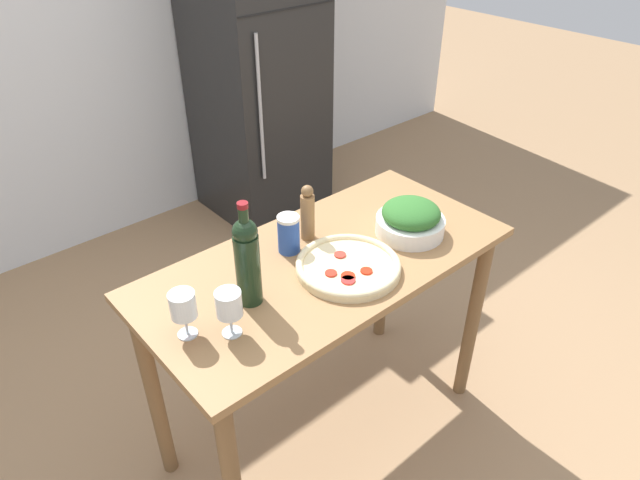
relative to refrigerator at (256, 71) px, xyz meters
name	(u,v)px	position (x,y,z in m)	size (l,w,h in m)	color
ground_plane	(325,425)	(-0.93, -1.69, -0.94)	(14.00, 14.00, 0.00)	#9E7A56
wall_back	(66,21)	(-0.93, 0.39, 0.37)	(6.40, 0.08, 2.60)	silver
refrigerator	(256,71)	(0.00, 0.00, 0.00)	(0.67, 0.70, 1.88)	black
prep_counter	(326,292)	(-0.93, -1.69, -0.20)	(1.31, 0.63, 0.88)	olive
wine_bottle	(247,259)	(-1.25, -1.70, 0.10)	(0.08, 0.08, 0.35)	black
wine_glass_near	(229,306)	(-1.37, -1.79, 0.05)	(0.08, 0.08, 0.15)	silver
wine_glass_far	(183,307)	(-1.47, -1.71, 0.05)	(0.08, 0.08, 0.15)	silver
pepper_mill	(308,213)	(-0.89, -1.55, 0.05)	(0.05, 0.05, 0.21)	olive
salad_bowl	(411,219)	(-0.59, -1.77, 0.00)	(0.25, 0.25, 0.13)	white
homemade_pizza	(348,266)	(-0.91, -1.79, -0.04)	(0.35, 0.35, 0.03)	beige
salt_canister	(289,234)	(-0.99, -1.57, 0.01)	(0.08, 0.08, 0.14)	#284CA3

